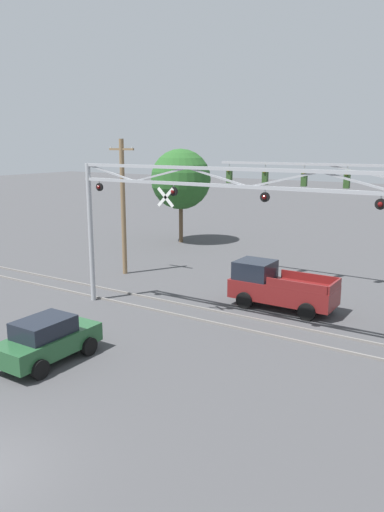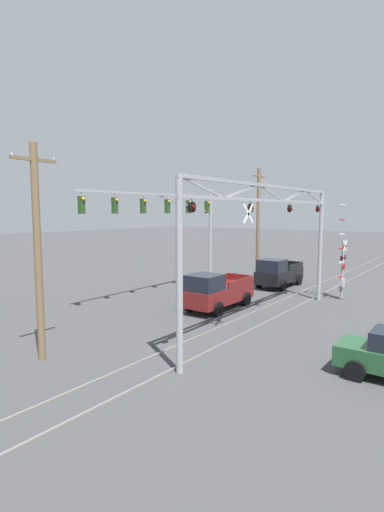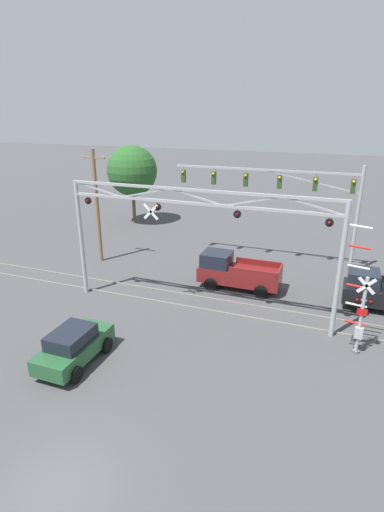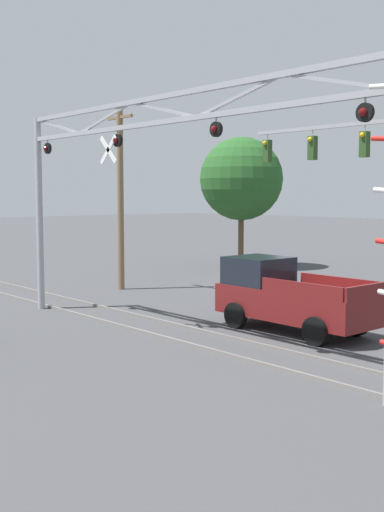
% 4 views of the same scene
% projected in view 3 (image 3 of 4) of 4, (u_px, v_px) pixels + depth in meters
% --- Properties ---
extents(ground_plane, '(200.00, 200.00, 0.00)m').
position_uv_depth(ground_plane, '(57.00, 492.00, 11.82)').
color(ground_plane, '#424244').
extents(rail_track_near, '(80.00, 0.08, 0.10)m').
position_uv_depth(rail_track_near, '(197.00, 308.00, 22.54)').
color(rail_track_near, gray).
rests_on(rail_track_near, ground_plane).
extents(rail_track_far, '(80.00, 0.08, 0.10)m').
position_uv_depth(rail_track_far, '(206.00, 298.00, 23.80)').
color(rail_track_far, gray).
rests_on(rail_track_far, ground_plane).
extents(crossing_gantry, '(14.63, 0.28, 6.89)m').
position_uv_depth(crossing_gantry, '(196.00, 228.00, 20.62)').
color(crossing_gantry, '#9EA0A5').
rests_on(crossing_gantry, ground_plane).
extents(crossing_signal_mast, '(1.47, 0.35, 6.10)m').
position_uv_depth(crossing_signal_mast, '(360.00, 313.00, 17.91)').
color(crossing_signal_mast, '#9EA0A5').
rests_on(crossing_signal_mast, ground_plane).
extents(traffic_signal_span, '(12.84, 0.39, 7.32)m').
position_uv_depth(traffic_signal_span, '(297.00, 193.00, 26.91)').
color(traffic_signal_span, '#9EA0A5').
rests_on(traffic_signal_span, ground_plane).
extents(pickup_truck_lead, '(5.06, 2.13, 2.19)m').
position_uv_depth(pickup_truck_lead, '(235.00, 272.00, 24.98)').
color(pickup_truck_lead, maroon).
rests_on(pickup_truck_lead, ground_plane).
extents(pickup_truck_following, '(4.79, 2.13, 2.19)m').
position_uv_depth(pickup_truck_following, '(383.00, 293.00, 22.18)').
color(pickup_truck_following, black).
rests_on(pickup_truck_following, ground_plane).
extents(sedan_waiting, '(1.97, 3.91, 1.66)m').
position_uv_depth(sedan_waiting, '(74.00, 346.00, 17.57)').
color(sedan_waiting, '#23512D').
rests_on(sedan_waiting, ground_plane).
extents(utility_pole_left, '(1.80, 0.28, 8.10)m').
position_uv_depth(utility_pole_left, '(97.00, 205.00, 28.32)').
color(utility_pole_left, brown).
rests_on(utility_pole_left, ground_plane).
extents(background_tree_beyond_span, '(4.75, 4.75, 7.46)m').
position_uv_depth(background_tree_beyond_span, '(132.00, 171.00, 37.87)').
color(background_tree_beyond_span, brown).
rests_on(background_tree_beyond_span, ground_plane).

